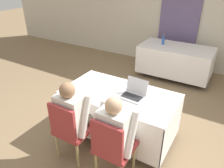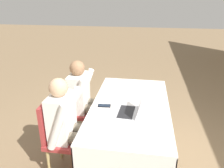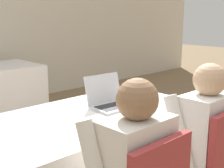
{
  "view_description": "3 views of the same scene",
  "coord_description": "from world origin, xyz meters",
  "px_view_note": "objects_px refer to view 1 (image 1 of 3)",
  "views": [
    {
      "loc": [
        1.3,
        -2.41,
        2.36
      ],
      "look_at": [
        0.0,
        -0.22,
        1.01
      ],
      "focal_mm": 35.0,
      "sensor_mm": 36.0,
      "label": 1
    },
    {
      "loc": [
        2.27,
        0.14,
        1.96
      ],
      "look_at": [
        0.0,
        -0.22,
        1.01
      ],
      "focal_mm": 35.0,
      "sensor_mm": 36.0,
      "label": 2
    },
    {
      "loc": [
        -1.36,
        -1.64,
        1.45
      ],
      "look_at": [
        0.0,
        -0.22,
        1.01
      ],
      "focal_mm": 50.0,
      "sensor_mm": 36.0,
      "label": 3
    }
  ],
  "objects_px": {
    "laptop": "(133,94)",
    "water_bottle": "(163,40)",
    "person_checkered_shirt": "(74,115)",
    "person_white_shirt": "(117,131)",
    "chair_near_left": "(70,128)",
    "chair_near_right": "(112,147)",
    "cell_phone": "(114,104)"
  },
  "relations": [
    {
      "from": "cell_phone",
      "to": "person_white_shirt",
      "type": "xyz_separation_m",
      "value": [
        0.24,
        -0.35,
        -0.1
      ]
    },
    {
      "from": "chair_near_left",
      "to": "cell_phone",
      "type": "bearing_deg",
      "value": -131.3
    },
    {
      "from": "person_white_shirt",
      "to": "chair_near_right",
      "type": "bearing_deg",
      "value": 90.0
    },
    {
      "from": "chair_near_right",
      "to": "cell_phone",
      "type": "bearing_deg",
      "value": -61.85
    },
    {
      "from": "chair_near_right",
      "to": "person_white_shirt",
      "type": "distance_m",
      "value": 0.19
    },
    {
      "from": "chair_near_right",
      "to": "person_white_shirt",
      "type": "relative_size",
      "value": 0.78
    },
    {
      "from": "chair_near_right",
      "to": "person_checkered_shirt",
      "type": "height_order",
      "value": "person_checkered_shirt"
    },
    {
      "from": "chair_near_right",
      "to": "person_white_shirt",
      "type": "height_order",
      "value": "person_white_shirt"
    },
    {
      "from": "chair_near_right",
      "to": "laptop",
      "type": "bearing_deg",
      "value": -81.71
    },
    {
      "from": "laptop",
      "to": "chair_near_right",
      "type": "bearing_deg",
      "value": -77.82
    },
    {
      "from": "person_checkered_shirt",
      "to": "laptop",
      "type": "bearing_deg",
      "value": -128.89
    },
    {
      "from": "chair_near_right",
      "to": "person_white_shirt",
      "type": "xyz_separation_m",
      "value": [
        0.0,
        0.1,
        0.16
      ]
    },
    {
      "from": "chair_near_left",
      "to": "chair_near_right",
      "type": "height_order",
      "value": "same"
    },
    {
      "from": "laptop",
      "to": "person_checkered_shirt",
      "type": "bearing_deg",
      "value": -125.0
    },
    {
      "from": "cell_phone",
      "to": "chair_near_left",
      "type": "xyz_separation_m",
      "value": [
        -0.4,
        -0.46,
        -0.26
      ]
    },
    {
      "from": "chair_near_left",
      "to": "person_white_shirt",
      "type": "height_order",
      "value": "person_white_shirt"
    },
    {
      "from": "laptop",
      "to": "water_bottle",
      "type": "distance_m",
      "value": 2.58
    },
    {
      "from": "laptop",
      "to": "water_bottle",
      "type": "relative_size",
      "value": 1.49
    },
    {
      "from": "water_bottle",
      "to": "chair_near_right",
      "type": "bearing_deg",
      "value": -80.44
    },
    {
      "from": "chair_near_right",
      "to": "chair_near_left",
      "type": "bearing_deg",
      "value": 0.0
    },
    {
      "from": "chair_near_right",
      "to": "person_checkered_shirt",
      "type": "xyz_separation_m",
      "value": [
        -0.65,
        0.1,
        0.16
      ]
    },
    {
      "from": "laptop",
      "to": "person_white_shirt",
      "type": "height_order",
      "value": "person_white_shirt"
    },
    {
      "from": "laptop",
      "to": "cell_phone",
      "type": "distance_m",
      "value": 0.34
    },
    {
      "from": "cell_phone",
      "to": "water_bottle",
      "type": "height_order",
      "value": "water_bottle"
    },
    {
      "from": "water_bottle",
      "to": "chair_near_right",
      "type": "xyz_separation_m",
      "value": [
        0.56,
        -3.31,
        -0.36
      ]
    },
    {
      "from": "person_white_shirt",
      "to": "cell_phone",
      "type": "bearing_deg",
      "value": -55.33
    },
    {
      "from": "person_white_shirt",
      "to": "chair_near_left",
      "type": "bearing_deg",
      "value": 9.1
    },
    {
      "from": "laptop",
      "to": "person_checkered_shirt",
      "type": "xyz_separation_m",
      "value": [
        -0.53,
        -0.66,
        -0.14
      ]
    },
    {
      "from": "chair_near_right",
      "to": "water_bottle",
      "type": "bearing_deg",
      "value": -80.44
    },
    {
      "from": "water_bottle",
      "to": "chair_near_right",
      "type": "relative_size",
      "value": 0.25
    },
    {
      "from": "cell_phone",
      "to": "chair_near_right",
      "type": "xyz_separation_m",
      "value": [
        0.24,
        -0.46,
        -0.26
      ]
    },
    {
      "from": "water_bottle",
      "to": "person_checkered_shirt",
      "type": "xyz_separation_m",
      "value": [
        -0.09,
        -3.2,
        -0.2
      ]
    }
  ]
}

